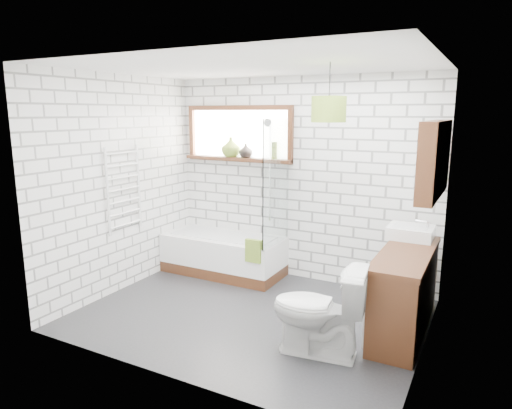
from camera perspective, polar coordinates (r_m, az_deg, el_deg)
The scene contains 22 objects.
floor at distance 4.90m, azimuth -0.78°, elevation -13.65°, with size 3.40×2.60×0.01m, color black.
ceiling at distance 4.46m, azimuth -0.87°, elevation 17.01°, with size 3.40×2.60×0.01m, color white.
wall_back at distance 5.68m, azimuth 5.50°, elevation 3.06°, with size 3.40×0.01×2.50m, color white.
wall_front at distance 3.45m, azimuth -11.27°, elevation -2.60°, with size 3.40×0.01×2.50m, color white.
wall_left at distance 5.52m, azimuth -16.56°, elevation 2.40°, with size 0.01×2.60×2.50m, color white.
wall_right at distance 4.00m, azimuth 21.15°, elevation -1.21°, with size 0.01×2.60×2.50m, color white.
window at distance 5.96m, azimuth -2.23°, elevation 8.82°, with size 1.52×0.16×0.68m, color #391D0F.
towel_radiator at distance 5.50m, azimuth -16.20°, elevation 1.86°, with size 0.06×0.52×1.00m, color white.
mirror_cabinet at distance 4.54m, azimuth 21.38°, elevation 5.32°, with size 0.16×1.20×0.70m, color #391D0F.
shower_riser at distance 5.78m, azimuth 1.68°, elevation 4.27°, with size 0.02×0.02×1.30m, color silver.
bathtub at distance 6.01m, azimuth -4.08°, elevation -6.23°, with size 1.56×0.69×0.50m, color white.
shower_screen at distance 5.42m, azimuth 2.60°, elevation 2.75°, with size 0.02×0.72×1.50m, color white.
towel_green at distance 5.35m, azimuth -0.32°, elevation -5.83°, with size 0.20×0.05×0.27m, color olive.
towel_beige at distance 5.35m, azimuth -0.32°, elevation -5.83°, with size 0.18×0.04×0.23m, color #C3B087.
vanity at distance 4.63m, azimuth 18.11°, elevation -10.37°, with size 0.45×1.39×0.79m, color #391D0F.
basin at distance 4.97m, azimuth 18.76°, elevation -3.32°, with size 0.45×0.39×0.13m, color white.
tap at distance 4.94m, azimuth 20.64°, elevation -2.84°, with size 0.03×0.03×0.15m, color silver.
toilet at distance 4.06m, azimuth 7.79°, elevation -12.94°, with size 0.80×0.46×0.81m, color white.
vase_olive at distance 5.99m, azimuth -3.17°, elevation 7.00°, with size 0.25×0.25×0.26m, color olive.
vase_dark at distance 5.88m, azimuth -1.30°, elevation 6.56°, with size 0.18×0.18×0.18m, color black.
bottle at distance 5.70m, azimuth 2.22°, elevation 6.54°, with size 0.07×0.07×0.21m, color olive.
pendant at distance 4.13m, azimuth 9.08°, elevation 11.68°, with size 0.31×0.31×0.22m, color olive.
Camera 1 is at (2.13, -3.89, 2.08)m, focal length 32.00 mm.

